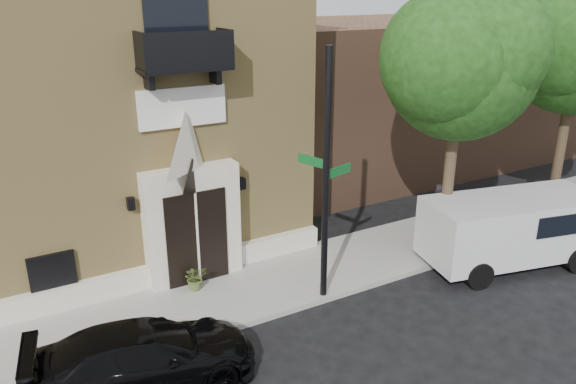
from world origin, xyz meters
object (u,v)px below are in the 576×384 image
at_px(street_sign, 326,178).
at_px(fire_hydrant, 430,243).
at_px(pedestrian_near, 436,212).
at_px(black_sedan, 145,356).
at_px(cargo_van, 517,227).
at_px(dumpster, 465,227).

relative_size(street_sign, fire_hydrant, 8.80).
bearing_deg(fire_hydrant, pedestrian_near, 39.90).
relative_size(black_sedan, cargo_van, 0.84).
height_order(dumpster, pedestrian_near, pedestrian_near).
xyz_separation_m(cargo_van, dumpster, (-0.50, 1.44, -0.44)).
relative_size(dumpster, pedestrian_near, 1.04).
height_order(street_sign, fire_hydrant, street_sign).
distance_m(black_sedan, pedestrian_near, 10.26).
bearing_deg(cargo_van, street_sign, -177.76).
xyz_separation_m(street_sign, dumpster, (5.47, 0.32, -2.63)).
bearing_deg(cargo_van, black_sedan, -167.87).
bearing_deg(cargo_van, dumpster, 122.02).
height_order(cargo_van, street_sign, street_sign).
bearing_deg(dumpster, black_sedan, 177.46).
xyz_separation_m(fire_hydrant, pedestrian_near, (0.93, 0.77, 0.55)).
xyz_separation_m(black_sedan, cargo_van, (10.99, -0.14, 0.51)).
height_order(cargo_van, fire_hydrant, cargo_van).
bearing_deg(cargo_van, fire_hydrant, 154.42).
height_order(black_sedan, dumpster, black_sedan).
bearing_deg(black_sedan, street_sign, -69.04).
height_order(street_sign, pedestrian_near, street_sign).
xyz_separation_m(cargo_van, fire_hydrant, (-1.89, 1.50, -0.66)).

